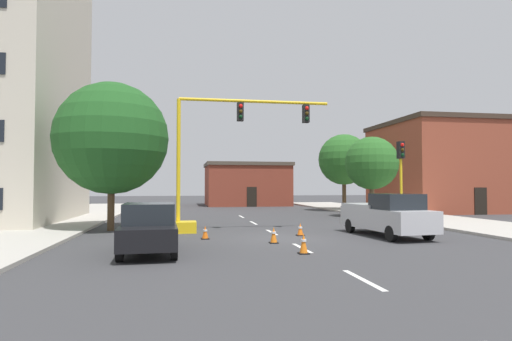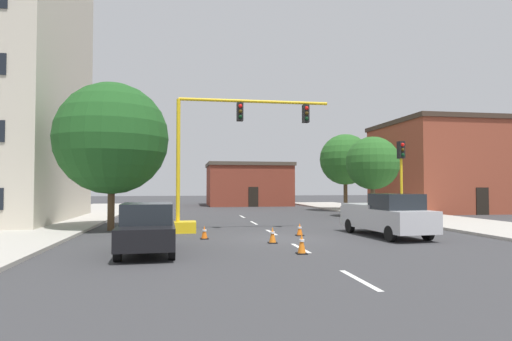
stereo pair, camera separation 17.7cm
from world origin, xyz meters
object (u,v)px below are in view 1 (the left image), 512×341
Objects in this scene: tree_right_far at (344,160)px; tree_right_mid at (372,163)px; traffic_signal_gantry at (200,188)px; traffic_cone_roadside_a at (205,233)px; tree_left_near at (112,138)px; sedan_black_near_left at (149,228)px; traffic_cone_roadside_d at (300,229)px; traffic_cone_roadside_b at (274,235)px; traffic_light_pole_right at (401,164)px; traffic_cone_roadside_c at (304,244)px; pickup_truck_silver at (387,215)px.

tree_right_mid is (-0.86, -7.70, -0.74)m from tree_right_far.
traffic_cone_roadside_a is at bearing -88.03° from traffic_signal_gantry.
tree_left_near reaches higher than sedan_black_near_left.
tree_right_mid is 13.96m from traffic_cone_roadside_d.
traffic_cone_roadside_b is at bearing -59.12° from traffic_signal_gantry.
traffic_light_pole_right is 15.73m from tree_left_near.
traffic_cone_roadside_d is at bearing -129.12° from tree_right_mid.
traffic_cone_roadside_b reaches higher than traffic_cone_roadside_a.
traffic_cone_roadside_d is at bearing 31.78° from sedan_black_near_left.
traffic_signal_gantry is 14.65× the size of traffic_cone_roadside_d.
traffic_cone_roadside_a is at bearing 145.90° from traffic_cone_roadside_b.
traffic_cone_roadside_c is at bearing -49.37° from tree_left_near.
traffic_signal_gantry reaches higher than traffic_cone_roadside_c.
pickup_truck_silver reaches higher than sedan_black_near_left.
tree_right_far is 23.35m from tree_left_near.
tree_right_far is 12.02× the size of traffic_cone_roadside_a.
traffic_cone_roadside_b is (7.37, -6.24, -4.51)m from tree_left_near.
sedan_black_near_left is 4.23m from traffic_cone_roadside_a.
traffic_light_pole_right is 7.12× the size of traffic_cone_roadside_b.
traffic_signal_gantry is at bearing 113.21° from traffic_cone_roadside_c.
traffic_signal_gantry is 12.01× the size of traffic_cone_roadside_c.
tree_right_mid is 21.21m from sedan_black_near_left.
tree_right_far is 9.79× the size of traffic_cone_roadside_c.
traffic_cone_roadside_d is at bearing 167.05° from pickup_truck_silver.
traffic_signal_gantry is at bearing 153.06° from traffic_cone_roadside_d.
traffic_cone_roadside_a is 5.62m from traffic_cone_roadside_c.
tree_left_near is 14.45m from pickup_truck_silver.
traffic_signal_gantry is at bearing -18.99° from tree_left_near.
traffic_cone_roadside_a is 0.81× the size of traffic_cone_roadside_c.
traffic_signal_gantry reaches higher than sedan_black_near_left.
traffic_cone_roadside_c is at bearing -56.24° from traffic_cone_roadside_a.
traffic_cone_roadside_d reaches higher than traffic_cone_roadside_a.
traffic_cone_roadside_b is (2.79, -4.66, -1.89)m from traffic_signal_gantry.
traffic_cone_roadside_c is (-7.80, -7.55, -3.17)m from traffic_light_pole_right.
tree_right_far is 1.18× the size of tree_right_mid.
pickup_truck_silver is 8.43m from traffic_cone_roadside_a.
tree_right_mid is at bearing 51.18° from traffic_cone_roadside_b.
sedan_black_near_left reaches higher than traffic_cone_roadside_c.
traffic_cone_roadside_b is at bearing 98.67° from traffic_cone_roadside_c.
tree_left_near is 12.79m from traffic_cone_roadside_c.
tree_left_near is 10.65m from traffic_cone_roadside_b.
traffic_light_pole_right is 11.75m from traffic_cone_roadside_a.
tree_right_mid reaches higher than traffic_light_pole_right.
traffic_light_pole_right is 10.00m from traffic_cone_roadside_b.
traffic_light_pole_right is 14.82m from sedan_black_near_left.
pickup_truck_silver reaches higher than traffic_cone_roadside_a.
sedan_black_near_left is at bearing -107.72° from traffic_signal_gantry.
tree_right_far is 20.15m from pickup_truck_silver.
traffic_cone_roadside_d is (-3.92, 0.90, -0.68)m from pickup_truck_silver.
traffic_cone_roadside_a is at bearing -126.56° from tree_right_far.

